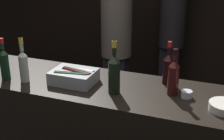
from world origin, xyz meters
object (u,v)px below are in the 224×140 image
Objects in this scene: candle_votive at (187,94)px; rose_wine_bottle at (23,64)px; red_wine_bottle_black_foil at (174,76)px; person_in_hoodie at (172,33)px; champagne_bottle at (114,73)px; red_wine_bottle_burgundy at (4,63)px; red_wine_bottle_tall at (168,67)px; ice_bin_with_bottles at (74,76)px; person_blond_tee at (116,41)px.

rose_wine_bottle is (-1.23, -0.17, 0.12)m from candle_votive.
person_in_hoodie is at bearing 100.91° from red_wine_bottle_black_foil.
champagne_bottle is 1.11× the size of rose_wine_bottle.
candle_votive is 2.07m from person_in_hoodie.
red_wine_bottle_burgundy is 0.19× the size of person_in_hoodie.
candle_votive is at bearing -9.04° from red_wine_bottle_black_foil.
red_wine_bottle_tall is 0.18× the size of person_in_hoodie.
champagne_bottle is 1.17× the size of red_wine_bottle_tall.
red_wine_bottle_burgundy is 1.00× the size of red_wine_bottle_black_foil.
candle_votive is 0.04× the size of person_in_hoodie.
red_wine_bottle_tall is 0.20m from red_wine_bottle_black_foil.
red_wine_bottle_tall is 1.27m from red_wine_bottle_burgundy.
red_wine_bottle_black_foil is (-0.10, 0.02, 0.12)m from candle_votive.
red_wine_bottle_burgundy reaches higher than ice_bin_with_bottles.
rose_wine_bottle is at bearing -137.13° from person_in_hoodie.
red_wine_bottle_black_foil is 1.67m from person_blond_tee.
champagne_bottle is 2.13m from person_in_hoodie.
red_wine_bottle_burgundy is (-1.21, -0.39, 0.01)m from red_wine_bottle_tall.
champagne_bottle reaches higher than ice_bin_with_bottles.
red_wine_bottle_burgundy is at bearing -165.67° from ice_bin_with_bottles.
candle_votive is 0.23× the size of red_wine_bottle_burgundy.
person_in_hoodie is (0.01, 2.12, -0.23)m from champagne_bottle.
person_in_hoodie is (0.90, 2.20, -0.21)m from red_wine_bottle_burgundy.
red_wine_bottle_burgundy is at bearing -172.19° from rose_wine_bottle.
champagne_bottle is at bearing -168.24° from person_blond_tee.
candle_votive is at bearing -104.68° from person_in_hoodie.
red_wine_bottle_black_foil is (1.29, 0.21, 0.00)m from red_wine_bottle_burgundy.
person_blond_tee is (-0.93, 1.36, -0.22)m from red_wine_bottle_black_foil.
ice_bin_with_bottles is at bearing 179.33° from person_blond_tee.
person_in_hoodie reaches higher than rose_wine_bottle.
candle_votive is (0.85, 0.05, -0.03)m from ice_bin_with_bottles.
red_wine_bottle_black_foil is at bearing 5.31° from ice_bin_with_bottles.
person_blond_tee is at bearing 109.74° from champagne_bottle.
rose_wine_bottle reaches higher than candle_votive.
person_in_hoodie reaches higher than red_wine_bottle_black_foil.
candle_votive is at bearing 12.93° from champagne_bottle.
red_wine_bottle_burgundy is 1.62m from person_blond_tee.
person_in_hoodie is at bearing 71.17° from rose_wine_bottle.
champagne_bottle is 0.22× the size of person_in_hoodie.
rose_wine_bottle is at bearing -175.77° from champagne_bottle.
red_wine_bottle_black_foil is at bearing 9.33° from rose_wine_bottle.
red_wine_bottle_burgundy reaches higher than red_wine_bottle_tall.
person_in_hoodie is (-0.38, 1.99, -0.21)m from red_wine_bottle_black_foil.
red_wine_bottle_burgundy is at bearing 159.29° from person_blond_tee.
ice_bin_with_bottles is at bearing 17.04° from rose_wine_bottle.
person_blond_tee is at bearing 126.01° from red_wine_bottle_tall.
ice_bin_with_bottles is at bearing 170.11° from champagne_bottle.
ice_bin_with_bottles is 0.56m from red_wine_bottle_burgundy.
candle_votive is at bearing -48.16° from red_wine_bottle_tall.
person_in_hoodie is at bearing 99.71° from red_wine_bottle_tall.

